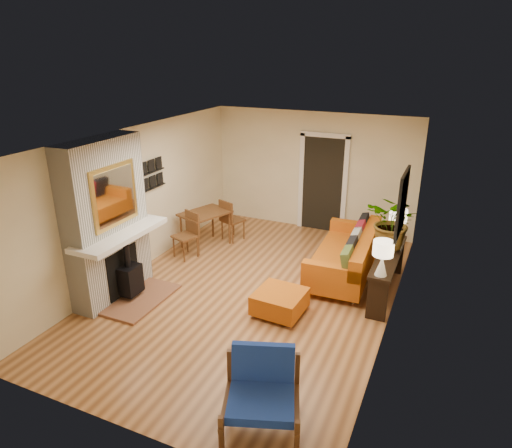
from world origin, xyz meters
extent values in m
plane|color=#B77B46|center=(0.00, 0.00, 0.00)|extent=(6.50, 6.50, 0.00)
plane|color=white|center=(0.00, 0.00, 2.60)|extent=(6.50, 6.50, 0.00)
plane|color=#F8ECC2|center=(0.00, 3.25, 1.30)|extent=(4.50, 0.00, 4.50)
plane|color=#F8ECC2|center=(0.00, -3.25, 1.30)|extent=(4.50, 0.00, 4.50)
plane|color=#F8ECC2|center=(-2.25, 0.00, 1.30)|extent=(0.00, 6.50, 6.50)
plane|color=#F8ECC2|center=(2.25, 0.00, 1.30)|extent=(0.00, 6.50, 6.50)
cube|color=black|center=(0.25, 3.22, 1.05)|extent=(0.88, 0.06, 2.10)
cube|color=white|center=(-0.24, 3.21, 1.05)|extent=(0.10, 0.08, 2.18)
cube|color=white|center=(0.74, 3.21, 1.05)|extent=(0.10, 0.08, 2.18)
cube|color=white|center=(0.25, 3.21, 2.13)|extent=(1.08, 0.08, 0.10)
cube|color=black|center=(2.22, 0.40, 1.75)|extent=(0.04, 0.85, 0.95)
cube|color=slate|center=(2.19, 0.40, 1.75)|extent=(0.01, 0.70, 0.80)
cube|color=black|center=(-2.21, 0.35, 1.42)|extent=(0.06, 0.95, 0.02)
cube|color=black|center=(-2.21, 0.35, 1.72)|extent=(0.06, 0.95, 0.02)
cube|color=white|center=(-2.04, -1.00, 1.86)|extent=(0.42, 1.50, 1.48)
cube|color=white|center=(-2.04, -1.00, 0.56)|extent=(0.42, 1.50, 1.12)
cube|color=white|center=(-1.79, -1.00, 1.12)|extent=(0.60, 1.68, 0.08)
cube|color=black|center=(-1.83, -1.00, 0.45)|extent=(0.03, 0.72, 0.78)
cube|color=brown|center=(-1.53, -1.00, 0.02)|extent=(0.75, 1.30, 0.04)
cube|color=black|center=(-1.71, -1.00, 0.34)|extent=(0.30, 0.36, 0.48)
cylinder|color=black|center=(-1.71, -1.00, 0.78)|extent=(0.10, 0.10, 0.40)
cube|color=gold|center=(-1.82, -1.00, 1.75)|extent=(0.04, 0.95, 0.95)
cube|color=silver|center=(-1.80, -1.00, 1.75)|extent=(0.01, 0.82, 0.82)
cylinder|color=silver|center=(0.92, 0.26, 0.05)|extent=(0.04, 0.04, 0.11)
cylinder|color=silver|center=(1.67, 0.29, 0.05)|extent=(0.04, 0.04, 0.11)
cylinder|color=silver|center=(0.84, 2.24, 0.05)|extent=(0.04, 0.04, 0.11)
cylinder|color=silver|center=(1.58, 2.27, 0.05)|extent=(0.04, 0.04, 0.11)
cube|color=#BD6611|center=(1.25, 1.27, 0.27)|extent=(1.05, 2.28, 0.32)
cube|color=#BD6611|center=(1.62, 1.28, 0.61)|extent=(0.31, 2.25, 0.37)
cube|color=#BD6611|center=(1.29, 0.24, 0.53)|extent=(0.97, 0.23, 0.21)
cube|color=#BD6611|center=(1.21, 2.29, 0.53)|extent=(0.97, 0.23, 0.21)
cube|color=#4F6129|center=(1.51, 0.42, 0.66)|extent=(0.23, 0.44, 0.44)
cube|color=black|center=(1.49, 0.85, 0.66)|extent=(0.23, 0.44, 0.44)
cube|color=#A0A19C|center=(1.48, 1.28, 0.66)|extent=(0.23, 0.44, 0.44)
cube|color=maroon|center=(1.46, 1.65, 0.66)|extent=(0.23, 0.44, 0.44)
cube|color=black|center=(1.44, 2.08, 0.66)|extent=(0.23, 0.44, 0.44)
cylinder|color=silver|center=(0.37, -0.70, 0.03)|extent=(0.04, 0.04, 0.06)
cylinder|color=silver|center=(0.96, -0.74, 0.03)|extent=(0.04, 0.04, 0.06)
cylinder|color=silver|center=(0.41, -0.12, 0.03)|extent=(0.04, 0.04, 0.06)
cylinder|color=silver|center=(0.99, -0.16, 0.03)|extent=(0.04, 0.04, 0.06)
cube|color=#BD6611|center=(0.68, -0.43, 0.21)|extent=(0.76, 0.76, 0.31)
cube|color=brown|center=(0.98, -2.78, 0.31)|extent=(0.31, 0.76, 0.05)
cube|color=brown|center=(1.10, -3.10, 0.23)|extent=(0.07, 0.07, 0.46)
cube|color=brown|center=(0.86, -2.45, 0.37)|extent=(0.07, 0.07, 0.73)
cube|color=brown|center=(1.69, -2.52, 0.31)|extent=(0.31, 0.76, 0.05)
cube|color=brown|center=(1.81, -2.85, 0.23)|extent=(0.07, 0.07, 0.46)
cube|color=brown|center=(1.58, -2.20, 0.37)|extent=(0.07, 0.07, 0.73)
cube|color=#1D44B0|center=(1.34, -2.65, 0.38)|extent=(0.87, 0.85, 0.10)
cube|color=#1D44B0|center=(1.23, -2.35, 0.63)|extent=(0.71, 0.40, 0.43)
cube|color=brown|center=(-1.65, 1.35, 0.71)|extent=(0.97, 1.14, 0.04)
cylinder|color=brown|center=(-2.05, 1.06, 0.35)|extent=(0.05, 0.05, 0.69)
cylinder|color=brown|center=(-1.54, 0.87, 0.35)|extent=(0.05, 0.05, 0.69)
cylinder|color=brown|center=(-1.76, 1.84, 0.35)|extent=(0.05, 0.05, 0.69)
cylinder|color=brown|center=(-1.25, 1.64, 0.35)|extent=(0.05, 0.05, 0.69)
cube|color=brown|center=(-1.74, 0.71, 0.43)|extent=(0.52, 0.52, 0.04)
cube|color=brown|center=(-1.67, 0.90, 0.68)|extent=(0.39, 0.18, 0.44)
cylinder|color=brown|center=(-1.95, 0.62, 0.21)|extent=(0.04, 0.04, 0.42)
cylinder|color=brown|center=(-1.64, 0.50, 0.21)|extent=(0.04, 0.04, 0.42)
cylinder|color=brown|center=(-1.83, 0.93, 0.21)|extent=(0.04, 0.04, 0.42)
cylinder|color=brown|center=(-1.53, 0.81, 0.21)|extent=(0.04, 0.04, 0.42)
cube|color=brown|center=(-1.29, 1.89, 0.43)|extent=(0.52, 0.52, 0.04)
cube|color=brown|center=(-1.36, 1.71, 0.68)|extent=(0.39, 0.18, 0.44)
cylinder|color=brown|center=(-1.50, 1.79, 0.21)|extent=(0.04, 0.04, 0.42)
cylinder|color=brown|center=(-1.20, 1.68, 0.21)|extent=(0.04, 0.04, 0.42)
cylinder|color=brown|center=(-1.39, 2.10, 0.21)|extent=(0.04, 0.04, 0.42)
cylinder|color=brown|center=(-1.08, 1.98, 0.21)|extent=(0.04, 0.04, 0.42)
cube|color=black|center=(2.07, 0.84, 0.70)|extent=(0.34, 1.85, 0.05)
cube|color=black|center=(2.07, -0.01, 0.34)|extent=(0.30, 0.04, 0.68)
cube|color=black|center=(2.07, 1.69, 0.34)|extent=(0.30, 0.04, 0.68)
cone|color=white|center=(2.07, 0.06, 0.88)|extent=(0.18, 0.18, 0.30)
cylinder|color=white|center=(2.07, 0.06, 1.05)|extent=(0.03, 0.03, 0.06)
cylinder|color=#FFEABF|center=(2.07, 0.06, 1.16)|extent=(0.30, 0.30, 0.22)
cone|color=white|center=(2.07, 1.56, 0.88)|extent=(0.18, 0.18, 0.30)
cylinder|color=white|center=(2.07, 1.56, 1.05)|extent=(0.03, 0.03, 0.06)
cylinder|color=#FFEABF|center=(2.07, 1.56, 1.16)|extent=(0.30, 0.30, 0.22)
imported|color=#1E5919|center=(2.06, 1.11, 1.19)|extent=(1.03, 0.97, 0.93)
camera|label=1|loc=(2.84, -6.14, 3.85)|focal=32.00mm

